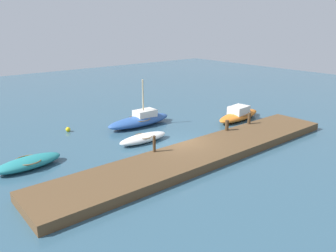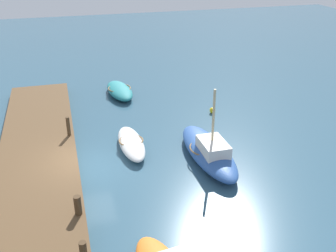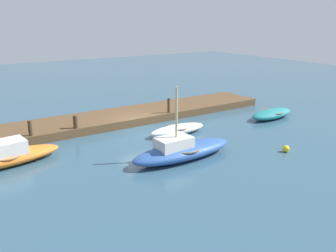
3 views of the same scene
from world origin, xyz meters
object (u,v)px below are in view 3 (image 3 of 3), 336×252
(sailboat_blue, at_px, (182,150))
(rowboat_white, at_px, (178,129))
(mooring_post_west, at_px, (169,105))
(rowboat_teal, at_px, (272,114))
(marker_buoy, at_px, (286,149))
(motorboat_orange, at_px, (6,156))
(mooring_post_mid_west, at_px, (75,122))
(mooring_post_mid_east, at_px, (30,128))

(sailboat_blue, distance_m, rowboat_white, 4.14)
(mooring_post_west, bearing_deg, sailboat_blue, 61.96)
(rowboat_teal, bearing_deg, marker_buoy, 42.62)
(rowboat_teal, distance_m, marker_buoy, 7.01)
(rowboat_teal, height_order, rowboat_white, rowboat_teal)
(marker_buoy, bearing_deg, sailboat_blue, -23.37)
(motorboat_orange, bearing_deg, mooring_post_mid_west, -157.68)
(motorboat_orange, height_order, mooring_post_mid_east, mooring_post_mid_east)
(sailboat_blue, bearing_deg, mooring_post_west, -118.36)
(mooring_post_west, xyz_separation_m, mooring_post_mid_east, (9.57, 0.00, -0.08))
(sailboat_blue, relative_size, mooring_post_mid_west, 7.47)
(rowboat_teal, xyz_separation_m, mooring_post_mid_east, (16.17, -3.78, 0.65))
(rowboat_teal, xyz_separation_m, rowboat_white, (7.95, -0.69, -0.03))
(rowboat_white, bearing_deg, mooring_post_mid_west, -29.04)
(sailboat_blue, bearing_deg, rowboat_white, -122.02)
(mooring_post_mid_east, bearing_deg, mooring_post_mid_west, 180.00)
(rowboat_teal, relative_size, mooring_post_mid_west, 5.17)
(sailboat_blue, distance_m, marker_buoy, 5.88)
(rowboat_white, distance_m, marker_buoy, 6.67)
(sailboat_blue, height_order, mooring_post_mid_west, sailboat_blue)
(rowboat_teal, bearing_deg, motorboat_orange, -9.01)
(mooring_post_mid_west, bearing_deg, mooring_post_mid_east, 0.00)
(rowboat_white, bearing_deg, motorboat_orange, -3.47)
(sailboat_blue, xyz_separation_m, marker_buoy, (-5.39, 2.33, -0.31))
(mooring_post_west, bearing_deg, marker_buoy, 101.79)
(sailboat_blue, height_order, marker_buoy, sailboat_blue)
(mooring_post_mid_west, height_order, marker_buoy, mooring_post_mid_west)
(rowboat_teal, distance_m, mooring_post_west, 7.64)
(rowboat_white, xyz_separation_m, marker_buoy, (-3.21, 5.85, -0.13))
(rowboat_white, distance_m, mooring_post_mid_east, 8.81)
(rowboat_white, distance_m, mooring_post_west, 3.46)
(rowboat_teal, xyz_separation_m, motorboat_orange, (17.96, -1.31, 0.13))
(rowboat_teal, bearing_deg, rowboat_white, -9.79)
(sailboat_blue, bearing_deg, mooring_post_mid_west, -63.31)
(motorboat_orange, height_order, mooring_post_west, mooring_post_west)
(rowboat_teal, relative_size, marker_buoy, 10.94)
(mooring_post_mid_east, relative_size, marker_buoy, 2.40)
(rowboat_teal, distance_m, sailboat_blue, 10.51)
(rowboat_white, height_order, marker_buoy, rowboat_white)
(marker_buoy, bearing_deg, rowboat_teal, -132.56)
(motorboat_orange, distance_m, mooring_post_mid_east, 3.09)
(rowboat_white, xyz_separation_m, mooring_post_west, (-1.35, -3.09, 0.76))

